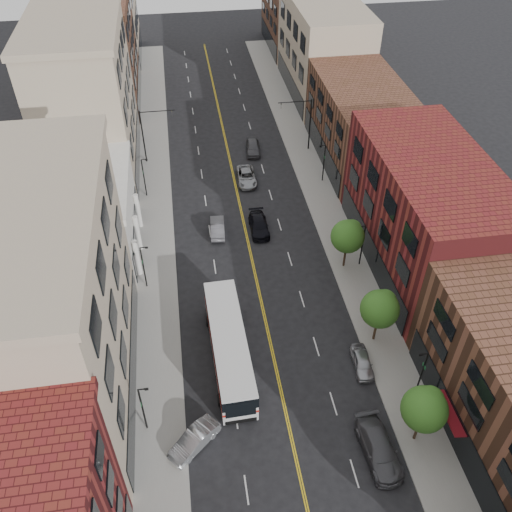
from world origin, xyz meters
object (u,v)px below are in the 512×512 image
city_bus (229,345)px  car_lane_behind (217,227)px  car_lane_c (253,147)px  car_lane_b (246,177)px  car_parked_far (362,362)px  car_lane_a (259,225)px  car_parked_mid (379,449)px  car_angle_b (194,440)px

city_bus → car_lane_behind: 17.96m
car_lane_behind → car_lane_c: car_lane_c is taller
car_lane_b → car_lane_c: car_lane_c is taller
car_parked_far → car_lane_a: bearing=109.5°
car_lane_a → car_lane_b: car_lane_a is taller
city_bus → car_parked_far: bearing=-14.3°
car_lane_behind → car_parked_mid: bearing=111.8°
city_bus → car_lane_c: (7.22, 34.67, -1.17)m
car_lane_b → car_angle_b: bearing=-102.6°
car_parked_mid → car_lane_behind: car_parked_mid is taller
city_bus → car_parked_mid: city_bus is taller
car_angle_b → car_lane_a: (8.90, 25.32, -0.01)m
car_parked_mid → car_parked_far: bearing=77.9°
city_bus → car_lane_a: (5.35, 17.60, -1.23)m
car_parked_mid → car_lane_b: (-4.64, 38.25, -0.12)m
car_parked_mid → car_lane_c: bearing=89.8°
city_bus → car_angle_b: 8.59m
car_lane_behind → car_lane_b: car_lane_behind is taller
car_angle_b → car_lane_c: car_lane_c is taller
city_bus → car_parked_mid: size_ratio=2.32×
car_parked_far → car_lane_behind: (-10.47, 20.45, 0.07)m
car_lane_behind → car_lane_a: bearing=179.9°
car_lane_behind → car_lane_a: size_ratio=0.89×
car_parked_mid → car_lane_behind: 29.94m
car_parked_mid → car_lane_behind: size_ratio=1.29×
car_angle_b → car_lane_a: bearing=119.2°
city_bus → car_lane_c: city_bus is taller
car_parked_far → car_lane_c: size_ratio=0.83×
city_bus → car_lane_a: size_ratio=2.66×
car_lane_a → car_lane_c: car_lane_c is taller
car_angle_b → car_lane_behind: 25.98m
car_parked_mid → car_lane_a: bearing=95.7°
car_parked_mid → car_lane_c: 45.32m
car_angle_b → car_lane_a: size_ratio=0.89×
car_parked_far → car_lane_behind: bearing=120.5°
car_parked_mid → car_lane_behind: bearing=104.4°
car_angle_b → car_parked_far: car_angle_b is taller
city_bus → car_lane_behind: city_bus is taller
car_lane_a → car_lane_c: size_ratio=1.07×
city_bus → car_lane_behind: bearing=86.3°
car_angle_b → car_lane_a: 26.83m
city_bus → car_parked_mid: 14.58m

